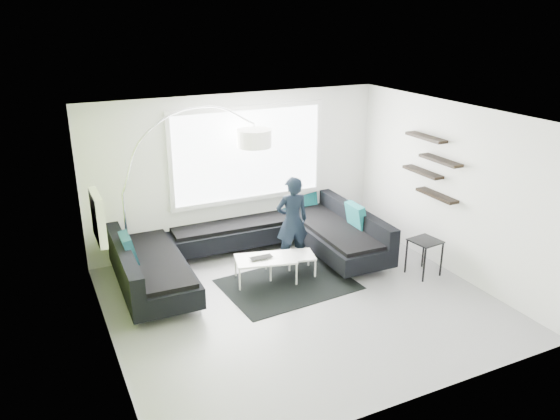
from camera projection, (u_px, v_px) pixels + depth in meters
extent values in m
plane|color=gray|center=(300.00, 302.00, 8.24)|extent=(5.50, 5.50, 0.00)
cube|color=white|center=(238.00, 171.00, 9.87)|extent=(5.50, 0.04, 2.80)
cube|color=white|center=(414.00, 292.00, 5.64)|extent=(5.50, 0.04, 2.80)
cube|color=white|center=(102.00, 249.00, 6.64)|extent=(0.04, 5.00, 2.80)
cube|color=white|center=(451.00, 189.00, 8.87)|extent=(0.04, 5.00, 2.80)
cube|color=silver|center=(303.00, 117.00, 7.27)|extent=(5.50, 5.00, 0.04)
cube|color=#93C638|center=(103.00, 249.00, 6.65)|extent=(0.01, 5.00, 2.80)
cube|color=white|center=(248.00, 154.00, 9.82)|extent=(2.96, 0.06, 1.68)
cube|color=white|center=(99.00, 217.00, 7.11)|extent=(0.12, 0.66, 0.66)
cube|color=black|center=(431.00, 166.00, 9.06)|extent=(0.20, 1.24, 0.95)
cube|color=black|center=(247.00, 254.00, 9.32)|extent=(4.38, 2.77, 0.45)
cube|color=black|center=(247.00, 232.00, 9.18)|extent=(4.38, 2.77, 0.34)
cube|color=#0C4C51|center=(247.00, 229.00, 9.16)|extent=(3.87, 0.32, 0.48)
cube|color=black|center=(288.00, 284.00, 8.75)|extent=(2.12, 1.61, 0.01)
cube|color=white|center=(278.00, 266.00, 8.92)|extent=(1.37, 0.99, 0.40)
cube|color=black|center=(424.00, 257.00, 9.00)|extent=(0.50, 0.50, 0.61)
imported|color=black|center=(292.00, 221.00, 9.25)|extent=(0.66, 0.52, 1.56)
imported|color=black|center=(263.00, 259.00, 8.67)|extent=(0.38, 0.25, 0.03)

